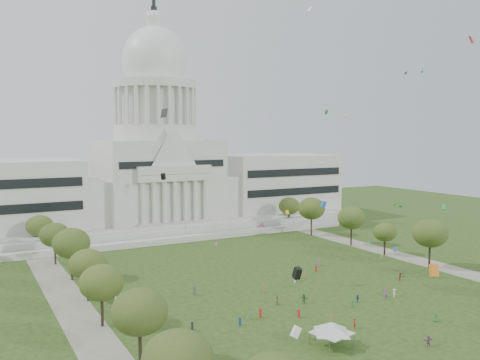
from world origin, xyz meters
name	(u,v)px	position (x,y,z in m)	size (l,w,h in m)	color
ground	(347,314)	(0.00, 0.00, 0.00)	(400.00, 400.00, 0.00)	#294215
capitol	(156,171)	(0.00, 113.59, 22.30)	(160.00, 64.50, 91.30)	beige
path_left	(73,309)	(-48.00, 30.00, 0.02)	(8.00, 160.00, 0.04)	gray
path_right	(404,257)	(48.00, 30.00, 0.02)	(8.00, 160.00, 0.04)	gray
row_tree_l_0	(177,360)	(-45.26, -21.68, 8.95)	(8.85, 8.85, 12.59)	black
row_tree_l_1	(139,312)	(-44.07, -2.96, 8.95)	(8.86, 8.86, 12.59)	black
row_tree_l_2	(102,283)	(-45.04, 17.30, 8.51)	(8.42, 8.42, 11.97)	black
row_tree_r_2	(430,233)	(44.17, 17.44, 9.66)	(9.55, 9.55, 13.58)	black
row_tree_l_3	(87,264)	(-44.09, 33.92, 8.21)	(8.12, 8.12, 11.55)	black
row_tree_r_3	(385,232)	(44.40, 34.48, 7.08)	(7.01, 7.01, 9.98)	black
row_tree_l_4	(71,243)	(-44.08, 52.42, 9.39)	(9.29, 9.29, 13.21)	black
row_tree_r_4	(352,218)	(44.76, 50.04, 9.29)	(9.19, 9.19, 13.06)	black
row_tree_l_5	(55,235)	(-45.22, 71.01, 8.42)	(8.33, 8.33, 11.85)	black
row_tree_r_5	(312,208)	(43.49, 70.19, 9.93)	(9.82, 9.82, 13.96)	black
row_tree_l_6	(40,226)	(-46.87, 89.14, 8.27)	(8.19, 8.19, 11.64)	black
row_tree_r_6	(289,206)	(45.96, 88.13, 8.51)	(8.42, 8.42, 11.97)	black
event_tent	(332,327)	(-12.84, -11.07, 3.45)	(9.56, 9.56, 4.45)	#4C4C4C
person_0	(403,274)	(31.04, 14.42, 0.79)	(0.77, 0.50, 1.58)	#33723F
person_2	(400,277)	(28.01, 12.40, 0.97)	(0.94, 0.58, 1.94)	#B21E1E
person_3	(386,297)	(13.63, 2.80, 0.79)	(1.02, 0.53, 1.58)	#4C4C51
person_4	(357,298)	(7.07, 4.76, 0.86)	(1.01, 0.55, 1.72)	navy
person_5	(304,299)	(-3.52, 9.82, 1.01)	(1.87, 0.74, 2.02)	#33723F
person_6	(436,317)	(12.39, -11.56, 0.88)	(0.86, 0.56, 1.76)	#33723F
person_7	(355,323)	(-3.75, -6.60, 0.97)	(0.71, 0.52, 1.95)	#B21E1E
person_8	(277,300)	(-9.25, 11.80, 0.94)	(0.92, 0.56, 1.88)	olive
person_9	(394,293)	(16.75, 3.45, 0.96)	(1.24, 0.64, 1.93)	silver
person_10	(384,290)	(16.96, 6.76, 0.68)	(0.80, 0.43, 1.36)	#994C8C
person_11	(428,341)	(1.85, -18.95, 0.98)	(1.82, 0.72, 1.97)	#994C8C
distant_crowd	(246,298)	(-14.17, 16.32, 0.89)	(61.29, 37.14, 1.94)	#B21E1E
kite_swarm	(345,186)	(4.58, 6.62, 25.46)	(83.48, 105.89, 61.15)	yellow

